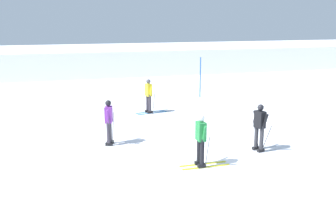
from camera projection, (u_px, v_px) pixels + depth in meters
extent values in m
plane|color=white|center=(207.00, 149.00, 13.95)|extent=(120.00, 120.00, 0.00)
cube|color=white|center=(117.00, 60.00, 33.78)|extent=(80.00, 8.05, 2.07)
cube|color=silver|center=(114.00, 143.00, 14.52)|extent=(1.55, 0.57, 0.02)
cube|color=silver|center=(113.00, 146.00, 14.25)|extent=(1.55, 0.57, 0.02)
cube|color=black|center=(110.00, 142.00, 14.51)|extent=(0.28, 0.19, 0.10)
cube|color=black|center=(109.00, 144.00, 14.24)|extent=(0.28, 0.19, 0.10)
cylinder|color=#38333D|center=(110.00, 130.00, 14.40)|extent=(0.14, 0.14, 0.85)
cylinder|color=#38333D|center=(109.00, 132.00, 14.13)|extent=(0.14, 0.14, 0.85)
cube|color=purple|center=(109.00, 115.00, 14.12)|extent=(0.34, 0.43, 0.60)
cylinder|color=purple|center=(110.00, 113.00, 14.36)|extent=(0.16, 0.27, 0.55)
cylinder|color=purple|center=(108.00, 117.00, 13.88)|extent=(0.16, 0.27, 0.55)
sphere|color=black|center=(108.00, 103.00, 14.01)|extent=(0.22, 0.22, 0.22)
cylinder|color=#38383D|center=(113.00, 128.00, 14.51)|extent=(0.17, 0.46, 1.15)
cylinder|color=#38383D|center=(111.00, 132.00, 14.00)|extent=(0.17, 0.46, 1.15)
cube|color=#237AC6|center=(150.00, 112.00, 19.40)|extent=(1.59, 0.40, 0.02)
cube|color=#237AC6|center=(153.00, 113.00, 19.16)|extent=(1.59, 0.40, 0.02)
cube|color=black|center=(148.00, 111.00, 19.32)|extent=(0.28, 0.17, 0.10)
cube|color=black|center=(150.00, 112.00, 19.08)|extent=(0.28, 0.17, 0.10)
cylinder|color=#38333D|center=(147.00, 102.00, 19.21)|extent=(0.14, 0.14, 0.85)
cylinder|color=#38333D|center=(150.00, 103.00, 18.97)|extent=(0.14, 0.14, 0.85)
cube|color=yellow|center=(148.00, 90.00, 18.94)|extent=(0.31, 0.42, 0.60)
cylinder|color=yellow|center=(147.00, 89.00, 19.17)|extent=(0.14, 0.27, 0.55)
cylinder|color=yellow|center=(151.00, 91.00, 18.74)|extent=(0.14, 0.27, 0.55)
sphere|color=#4C4C56|center=(148.00, 81.00, 18.84)|extent=(0.22, 0.22, 0.22)
cylinder|color=#38383D|center=(147.00, 101.00, 19.46)|extent=(0.07, 0.26, 1.05)
cylinder|color=#38383D|center=(154.00, 104.00, 18.82)|extent=(0.07, 0.26, 1.05)
cube|color=gold|center=(203.00, 164.00, 12.47)|extent=(1.60, 0.10, 0.02)
cube|color=gold|center=(206.00, 167.00, 12.21)|extent=(1.60, 0.10, 0.02)
cube|color=black|center=(199.00, 163.00, 12.42)|extent=(0.26, 0.12, 0.10)
cube|color=black|center=(202.00, 166.00, 12.16)|extent=(0.26, 0.12, 0.10)
cylinder|color=black|center=(199.00, 149.00, 12.31)|extent=(0.14, 0.14, 0.85)
cylinder|color=black|center=(202.00, 152.00, 12.05)|extent=(0.14, 0.14, 0.85)
cube|color=#23843D|center=(201.00, 131.00, 12.03)|extent=(0.24, 0.38, 0.60)
cylinder|color=#23843D|center=(199.00, 129.00, 12.27)|extent=(0.09, 0.26, 0.55)
cylinder|color=#23843D|center=(204.00, 134.00, 11.80)|extent=(0.09, 0.26, 0.55)
sphere|color=silver|center=(201.00, 118.00, 11.92)|extent=(0.22, 0.22, 0.22)
cylinder|color=#38383D|center=(200.00, 146.00, 12.50)|extent=(0.03, 0.34, 1.14)
cylinder|color=#38383D|center=(207.00, 153.00, 11.89)|extent=(0.03, 0.34, 1.14)
cube|color=silver|center=(259.00, 149.00, 13.90)|extent=(1.58, 0.42, 0.02)
cube|color=silver|center=(264.00, 151.00, 13.66)|extent=(1.58, 0.42, 0.02)
cube|color=black|center=(256.00, 148.00, 13.82)|extent=(0.28, 0.17, 0.10)
cube|color=black|center=(261.00, 150.00, 13.58)|extent=(0.28, 0.17, 0.10)
cylinder|color=#2D2D33|center=(256.00, 135.00, 13.71)|extent=(0.14, 0.14, 0.85)
cylinder|color=#2D2D33|center=(262.00, 137.00, 13.47)|extent=(0.14, 0.14, 0.85)
cube|color=black|center=(260.00, 119.00, 13.44)|extent=(0.31, 0.42, 0.60)
cylinder|color=black|center=(256.00, 118.00, 13.66)|extent=(0.14, 0.27, 0.55)
cylinder|color=black|center=(265.00, 121.00, 13.24)|extent=(0.14, 0.27, 0.55)
sphere|color=black|center=(261.00, 107.00, 13.34)|extent=(0.22, 0.22, 0.22)
cylinder|color=#38383D|center=(256.00, 135.00, 13.88)|extent=(0.11, 0.44, 1.06)
cylinder|color=#38383D|center=(266.00, 139.00, 13.40)|extent=(0.11, 0.44, 1.06)
cylinder|color=#1E56AD|center=(200.00, 77.00, 22.72)|extent=(0.06, 0.06, 2.40)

